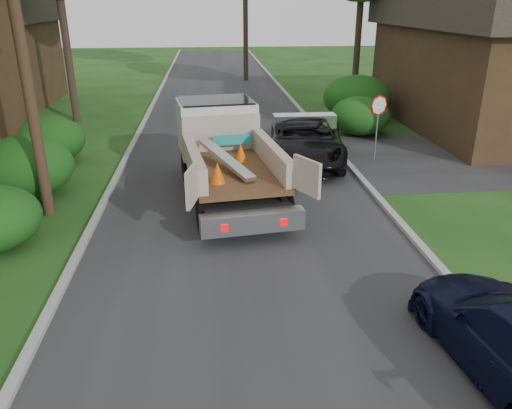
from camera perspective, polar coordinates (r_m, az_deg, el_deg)
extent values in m
plane|color=#174112|center=(10.16, 0.63, -11.05)|extent=(120.00, 120.00, 0.00)
cube|color=#28282B|center=(19.29, -2.52, 5.43)|extent=(8.00, 90.00, 0.02)
cube|color=#9E9E99|center=(19.51, -14.68, 5.08)|extent=(0.20, 90.00, 0.12)
cube|color=#9E9E99|center=(19.90, 9.41, 5.84)|extent=(0.20, 90.00, 0.12)
cylinder|color=slate|center=(19.05, 13.57, 7.71)|extent=(0.06, 0.06, 2.00)
cylinder|color=#B20A0A|center=(18.81, 13.87, 10.95)|extent=(0.71, 0.32, 0.76)
cylinder|color=#382619|center=(14.22, -25.59, 17.88)|extent=(0.30, 0.30, 10.00)
cube|color=#372616|center=(26.62, 26.82, 12.76)|extent=(9.00, 12.00, 4.50)
ellipsoid|color=#104811|center=(16.62, -24.91, 3.91)|extent=(2.86, 2.86, 1.87)
ellipsoid|color=#104811|center=(19.93, -22.63, 6.80)|extent=(2.60, 2.60, 1.70)
ellipsoid|color=#104811|center=(22.97, 11.84, 9.89)|extent=(2.60, 2.60, 1.70)
ellipsoid|color=#104811|center=(25.94, 11.48, 11.88)|extent=(3.38, 3.38, 2.21)
cylinder|color=#2D2119|center=(26.31, -21.10, 18.51)|extent=(0.36, 0.36, 9.00)
cylinder|color=#2D2119|center=(29.70, 11.66, 19.25)|extent=(0.36, 0.36, 8.50)
cylinder|color=#2D2119|center=(38.56, -1.22, 22.12)|extent=(0.36, 0.36, 11.00)
cylinder|color=black|center=(16.79, -7.85, 4.43)|extent=(0.46, 1.04, 1.00)
cylinder|color=black|center=(17.09, -0.74, 4.96)|extent=(0.46, 1.04, 1.00)
cylinder|color=black|center=(12.83, -5.95, -1.19)|extent=(0.46, 1.04, 1.00)
cylinder|color=black|center=(13.22, 3.19, -0.37)|extent=(0.46, 1.04, 1.00)
cube|color=black|center=(14.96, -3.07, 3.15)|extent=(3.06, 6.70, 0.27)
cube|color=silver|center=(16.91, -4.56, 8.82)|extent=(2.70, 2.31, 1.73)
cube|color=black|center=(16.78, -4.62, 10.86)|extent=(2.51, 2.12, 0.61)
cube|color=#472D19|center=(14.10, -2.54, 3.76)|extent=(2.96, 4.30, 0.13)
cube|color=beige|center=(15.83, -3.94, 8.11)|extent=(2.45, 0.43, 1.12)
cube|color=beige|center=(13.83, -7.13, 4.94)|extent=(0.78, 3.79, 0.67)
cube|color=beige|center=(14.21, 1.87, 5.58)|extent=(0.78, 3.79, 0.67)
cube|color=silver|center=(12.09, -0.39, -2.00)|extent=(2.59, 0.72, 0.50)
cube|color=#B20505|center=(11.79, -3.62, -2.72)|extent=(0.18, 0.07, 0.18)
cube|color=#B20505|center=(12.08, 3.17, -2.06)|extent=(0.18, 0.07, 0.18)
cube|color=beige|center=(11.67, -7.29, 2.21)|extent=(0.30, 1.00, 0.89)
cube|color=beige|center=(12.23, 5.82, 3.22)|extent=(0.54, 0.93, 0.89)
cube|color=silver|center=(14.05, -3.55, 5.30)|extent=(1.55, 2.75, 0.51)
cone|color=#F2590A|center=(12.95, -4.41, 3.64)|extent=(0.45, 0.45, 0.56)
cone|color=#F2590A|center=(14.68, -1.76, 5.95)|extent=(0.45, 0.45, 0.56)
cube|color=#148C84|center=(15.65, -2.74, 7.38)|extent=(1.23, 0.27, 0.31)
imported|color=black|center=(18.73, 5.70, 7.40)|extent=(3.68, 6.26, 1.63)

